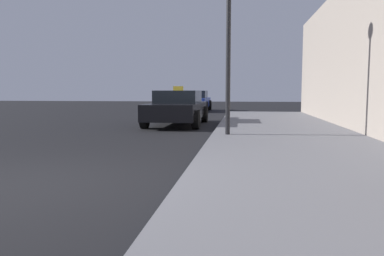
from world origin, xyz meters
The scene contains 5 objects.
ground_plane centered at (0.00, 0.00, 0.00)m, with size 80.00×80.00×0.00m, color black.
sidewalk centered at (4.00, 0.00, 0.07)m, with size 4.00×32.00×0.15m, color slate.
street_lamp centered at (2.41, 5.06, 3.18)m, with size 0.36×0.36×4.44m.
car_black centered at (0.41, 9.12, 0.65)m, with size 1.95×4.43×1.43m.
car_blue centered at (-0.26, 18.80, 0.65)m, with size 2.02×4.01×1.27m.
Camera 1 is at (2.79, -4.60, 1.26)m, focal length 35.40 mm.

